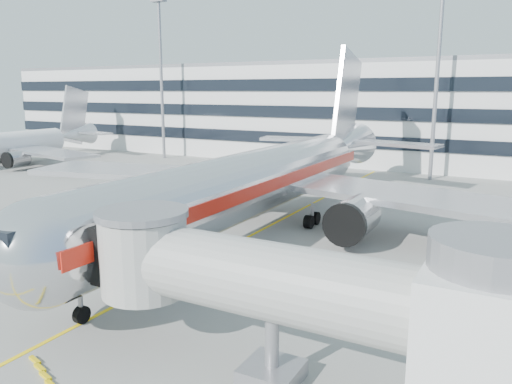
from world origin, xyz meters
The scene contains 11 objects.
ground centered at (0.00, 0.00, 0.00)m, with size 180.00×180.00×0.00m, color gray.
lead_in_line centered at (0.00, 10.00, 0.01)m, with size 0.25×70.00×0.01m, color yellow.
main_jet centered at (0.00, 11.72, 4.23)m, with size 50.95×48.70×16.06m.
jet_bridge centered at (12.18, -8.00, 3.87)m, with size 17.80×4.50×7.00m.
terminal centered at (0.00, 57.95, 7.80)m, with size 150.00×24.25×15.60m.
light_mast_west centered at (-35.00, 42.00, 14.88)m, with size 2.40×1.20×25.45m.
light_mast_centre centered at (8.00, 42.00, 14.88)m, with size 2.40×1.20×25.45m.
belt_loader centered at (-11.22, -1.51, 0.64)m, with size 4.84×3.01×2.27m.
cargo_container_right centered at (-18.76, 4.31, 0.78)m, with size 1.87×1.87×1.55m.
cargo_container_front centered at (-11.39, -1.94, 0.93)m, with size 2.29×2.29×1.84m.
ramp_worker centered at (-6.49, -0.25, 0.96)m, with size 0.70×0.46×1.92m, color #7FD616.
Camera 1 is at (18.46, -23.94, 11.32)m, focal length 35.00 mm.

